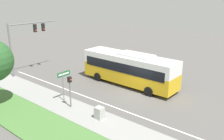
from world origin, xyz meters
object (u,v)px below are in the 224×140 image
Objects in this scene: signal_gantry at (25,37)px; street_sign at (63,81)px; utility_cabinet at (99,113)px; pedestrian_signal at (70,87)px; bus at (129,68)px.

street_sign is at bearing -104.41° from signal_gantry.
signal_gantry is 6.87× the size of utility_cabinet.
pedestrian_signal is 1.54m from street_sign.
bus reaches higher than pedestrian_signal.
signal_gantry is (-4.59, 11.14, 2.49)m from bus.
street_sign is (0.53, 1.44, 0.06)m from pedestrian_signal.
pedestrian_signal is at bearing 177.12° from bus.
pedestrian_signal is 3.05× the size of utility_cabinet.
pedestrian_signal is at bearing -110.19° from street_sign.
bus is at bearing 20.18° from utility_cabinet.
street_sign is at bearing 165.40° from bus.
pedestrian_signal is at bearing -105.20° from signal_gantry.
utility_cabinet is at bearing -88.06° from pedestrian_signal.
utility_cabinet is (-0.42, -4.54, -1.39)m from street_sign.
pedestrian_signal reaches higher than utility_cabinet.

